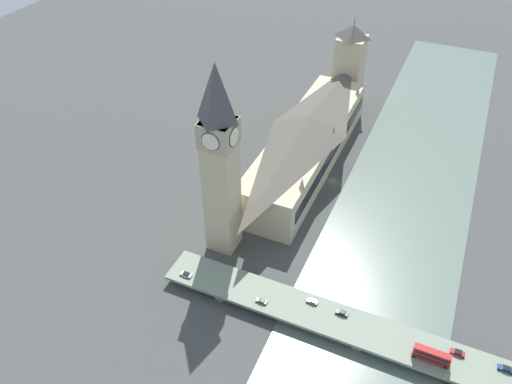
% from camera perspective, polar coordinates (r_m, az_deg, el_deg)
% --- Properties ---
extents(ground_plane, '(600.00, 600.00, 0.00)m').
position_cam_1_polar(ground_plane, '(232.04, 8.72, 1.25)').
color(ground_plane, '#424442').
extents(river_water, '(54.74, 360.00, 0.30)m').
position_cam_1_polar(river_water, '(228.39, 16.71, -0.86)').
color(river_water, slate).
rests_on(river_water, ground_plane).
extents(parliament_hall, '(25.63, 109.47, 26.53)m').
position_cam_1_polar(parliament_hall, '(234.02, 5.96, 5.86)').
color(parliament_hall, '#C1B28E').
rests_on(parliament_hall, ground_plane).
extents(clock_tower, '(11.84, 11.84, 76.95)m').
position_cam_1_polar(clock_tower, '(173.34, -4.14, 3.64)').
color(clock_tower, '#C1B28E').
rests_on(clock_tower, ground_plane).
extents(victoria_tower, '(14.58, 14.58, 48.86)m').
position_cam_1_polar(victoria_tower, '(285.63, 10.59, 14.04)').
color(victoria_tower, '#C1B28E').
rests_on(victoria_tower, ground_plane).
extents(road_bridge, '(141.49, 14.30, 4.26)m').
position_cam_1_polar(road_bridge, '(172.19, 12.00, -15.21)').
color(road_bridge, '#5D6A59').
rests_on(road_bridge, ground_plane).
extents(double_decker_bus_mid, '(11.24, 2.48, 4.67)m').
position_cam_1_polar(double_decker_bus_mid, '(168.23, 19.46, -17.19)').
color(double_decker_bus_mid, red).
rests_on(double_decker_bus_mid, road_bridge).
extents(car_northbound_lead, '(3.88, 1.84, 1.36)m').
position_cam_1_polar(car_northbound_lead, '(174.86, 6.45, -12.30)').
color(car_northbound_lead, slate).
rests_on(car_northbound_lead, road_bridge).
extents(car_northbound_mid, '(4.71, 1.85, 1.36)m').
position_cam_1_polar(car_northbound_mid, '(176.26, 26.68, -17.61)').
color(car_northbound_mid, navy).
rests_on(car_northbound_mid, road_bridge).
extents(car_northbound_tail, '(4.37, 1.90, 1.30)m').
position_cam_1_polar(car_northbound_tail, '(183.27, -8.00, -9.31)').
color(car_northbound_tail, silver).
rests_on(car_northbound_tail, road_bridge).
extents(car_southbound_mid, '(4.35, 1.90, 1.43)m').
position_cam_1_polar(car_southbound_mid, '(173.87, 22.06, -16.65)').
color(car_southbound_mid, maroon).
rests_on(car_southbound_mid, road_bridge).
extents(car_southbound_tail, '(3.90, 1.83, 1.24)m').
position_cam_1_polar(car_southbound_tail, '(173.98, 0.64, -12.34)').
color(car_southbound_tail, '#2D5638').
rests_on(car_southbound_tail, road_bridge).
extents(car_southbound_extra, '(4.13, 1.75, 1.47)m').
position_cam_1_polar(car_southbound_extra, '(173.21, 9.79, -13.45)').
color(car_southbound_extra, black).
rests_on(car_southbound_extra, road_bridge).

